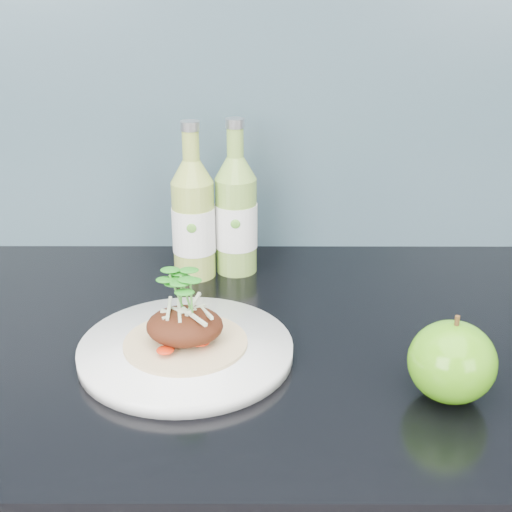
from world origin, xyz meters
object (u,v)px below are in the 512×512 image
object	(u,v)px
cider_bottle_left	(193,219)
cider_bottle_right	(236,215)
dinner_plate	(186,350)
green_apple	(452,362)

from	to	relation	value
cider_bottle_left	cider_bottle_right	xyz separation A→B (m)	(0.06, 0.02, 0.00)
dinner_plate	cider_bottle_right	world-z (taller)	cider_bottle_right
cider_bottle_right	dinner_plate	bearing A→B (deg)	-100.96
green_apple	cider_bottle_left	distance (m)	0.43
green_apple	cider_bottle_left	bearing A→B (deg)	132.92
green_apple	cider_bottle_right	xyz separation A→B (m)	(-0.23, 0.33, 0.04)
dinner_plate	green_apple	distance (m)	0.29
cider_bottle_left	cider_bottle_right	size ratio (longest dim) A/B	1.00
green_apple	cider_bottle_right	bearing A→B (deg)	125.02
dinner_plate	cider_bottle_right	xyz separation A→B (m)	(0.05, 0.25, 0.08)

